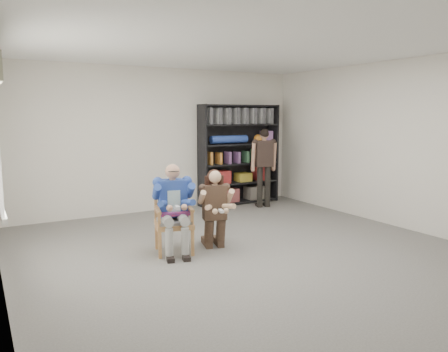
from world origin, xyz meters
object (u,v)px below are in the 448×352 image
standing_man (264,168)px  armchair (174,219)px  seated_man (174,209)px  bookshelf (239,155)px  kneeling_woman (215,209)px

standing_man → armchair: bearing=-130.1°
seated_man → bookshelf: (2.57, 2.46, 0.43)m
standing_man → bookshelf: bearing=128.2°
armchair → bookshelf: size_ratio=0.45×
armchair → kneeling_woman: (0.58, -0.12, 0.09)m
kneeling_woman → bookshelf: bearing=67.3°
armchair → kneeling_woman: bearing=3.2°
bookshelf → seated_man: bearing=-136.2°
kneeling_woman → armchair: bearing=-176.8°
kneeling_woman → bookshelf: size_ratio=0.54×
kneeling_woman → bookshelf: bookshelf is taller
seated_man → kneeling_woman: seated_man is taller
seated_man → kneeling_woman: size_ratio=1.09×
bookshelf → standing_man: size_ratio=1.30×
seated_man → bookshelf: bearing=58.7°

